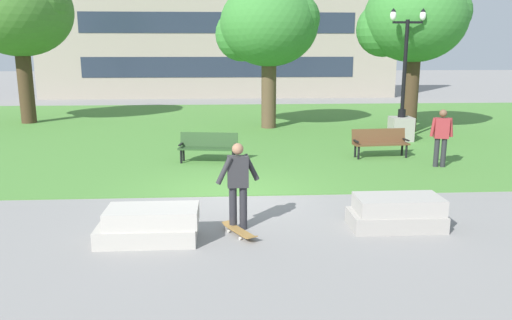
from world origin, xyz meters
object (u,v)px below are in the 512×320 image
Objects in this scene: park_bench_near_left at (208,145)px; park_bench_near_right at (380,141)px; person_bystander_near_lawn at (441,135)px; lamp_post_center at (402,115)px; concrete_block_left at (397,213)px; concrete_block_center at (150,225)px; person_skateboarder at (238,181)px; skateboard at (239,231)px.

park_bench_near_left is 5.53m from park_bench_near_right.
lamp_post_center is at bearing 85.56° from person_bystander_near_lawn.
concrete_block_left is 0.37× the size of lamp_post_center.
person_bystander_near_lawn is at bearing -8.82° from park_bench_near_left.
concrete_block_center is 9.36m from park_bench_near_right.
lamp_post_center reaches higher than person_bystander_near_lawn.
concrete_block_center is 1.02× the size of concrete_block_left.
person_skateboarder is 0.94m from skateboard.
concrete_block_center is at bearing -97.62° from park_bench_near_left.
park_bench_near_left is 0.38× the size of lamp_post_center.
person_skateboarder reaches higher than concrete_block_left.
person_skateboarder is 7.91m from park_bench_near_right.
person_skateboarder reaches higher than park_bench_near_right.
person_bystander_near_lawn is (-0.34, -4.34, -0.03)m from lamp_post_center.
park_bench_near_right is at bearing 4.25° from park_bench_near_left.
person_skateboarder reaches higher than skateboard.
skateboard is 6.31m from park_bench_near_left.
lamp_post_center reaches higher than concrete_block_center.
lamp_post_center is (7.21, 3.27, 0.47)m from park_bench_near_left.
person_bystander_near_lawn reaches higher than concrete_block_left.
park_bench_near_left is at bearing -175.75° from park_bench_near_right.
park_bench_near_left is 1.09× the size of person_bystander_near_lawn.
park_bench_near_right is at bearing 54.55° from skateboard.
park_bench_near_right is 0.38× the size of lamp_post_center.
park_bench_near_right is 3.36m from lamp_post_center.
person_skateboarder is at bearing 177.79° from concrete_block_left.
skateboard is at bearing -88.56° from person_skateboarder.
park_bench_near_left is at bearing 171.18° from person_bystander_near_lawn.
skateboard is at bearing 6.85° from concrete_block_center.
skateboard is 0.53× the size of park_bench_near_left.
park_bench_near_left is at bearing 97.08° from skateboard.
skateboard is 0.20× the size of lamp_post_center.
skateboard is (-3.10, -0.22, -0.22)m from concrete_block_left.
skateboard is 0.54× the size of park_bench_near_right.
park_bench_near_right is at bearing 132.64° from person_bystander_near_lawn.
park_bench_near_right is (6.38, 6.85, 0.23)m from concrete_block_center.
park_bench_near_right is (5.51, 0.41, 0.00)m from park_bench_near_left.
concrete_block_left is 0.97× the size of park_bench_near_left.
park_bench_near_left is at bearing -155.59° from lamp_post_center.
person_bystander_near_lawn reaches higher than skateboard.
concrete_block_center is at bearing -129.72° from lamp_post_center.
park_bench_near_right is 1.08× the size of person_bystander_near_lawn.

